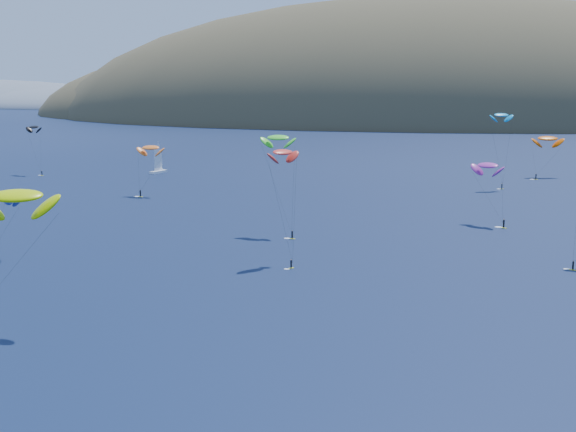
# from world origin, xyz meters

# --- Properties ---
(island) EXTENTS (730.00, 300.00, 210.00)m
(island) POSITION_xyz_m (39.40, 562.36, -10.74)
(island) COLOR #3D3526
(island) RESTS_ON ground
(sailboat) EXTENTS (9.75, 8.63, 11.64)m
(sailboat) POSITION_xyz_m (-79.54, 206.73, 0.95)
(sailboat) COLOR white
(sailboat) RESTS_ON ground
(kitesurfer_1) EXTENTS (9.04, 7.94, 16.51)m
(kitesurfer_1) POSITION_xyz_m (-65.02, 157.25, 14.09)
(kitesurfer_1) COLOR yellow
(kitesurfer_1) RESTS_ON ground
(kitesurfer_2) EXTENTS (12.84, 11.23, 22.47)m
(kitesurfer_2) POSITION_xyz_m (-42.26, 33.83, 19.28)
(kitesurfer_2) COLOR yellow
(kitesurfer_2) RESTS_ON ground
(kitesurfer_3) EXTENTS (9.55, 10.98, 23.96)m
(kitesurfer_3) POSITION_xyz_m (-17.83, 108.93, 21.67)
(kitesurfer_3) COLOR yellow
(kitesurfer_3) RESTS_ON ground
(kitesurfer_4) EXTENTS (8.13, 6.70, 25.05)m
(kitesurfer_4) POSITION_xyz_m (38.97, 189.38, 22.93)
(kitesurfer_4) COLOR yellow
(kitesurfer_4) RESTS_ON ground
(kitesurfer_6) EXTENTS (9.27, 11.58, 16.53)m
(kitesurfer_6) POSITION_xyz_m (30.47, 127.75, 14.08)
(kitesurfer_6) COLOR yellow
(kitesurfer_6) RESTS_ON ground
(kitesurfer_9) EXTENTS (7.13, 11.82, 23.24)m
(kitesurfer_9) POSITION_xyz_m (-12.07, 81.66, 21.18)
(kitesurfer_9) COLOR yellow
(kitesurfer_9) RESTS_ON ground
(kitesurfer_10) EXTENTS (7.56, 11.87, 14.13)m
(kitesurfer_10) POSITION_xyz_m (-66.45, 76.80, 12.12)
(kitesurfer_10) COLOR yellow
(kitesurfer_10) RESTS_ON ground
(kitesurfer_11) EXTENTS (11.14, 12.56, 16.32)m
(kitesurfer_11) POSITION_xyz_m (57.97, 219.89, 13.34)
(kitesurfer_11) COLOR yellow
(kitesurfer_11) RESTS_ON ground
(kitesurfer_12) EXTENTS (9.33, 8.54, 18.70)m
(kitesurfer_12) POSITION_xyz_m (-122.55, 197.96, 16.68)
(kitesurfer_12) COLOR yellow
(kitesurfer_12) RESTS_ON ground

